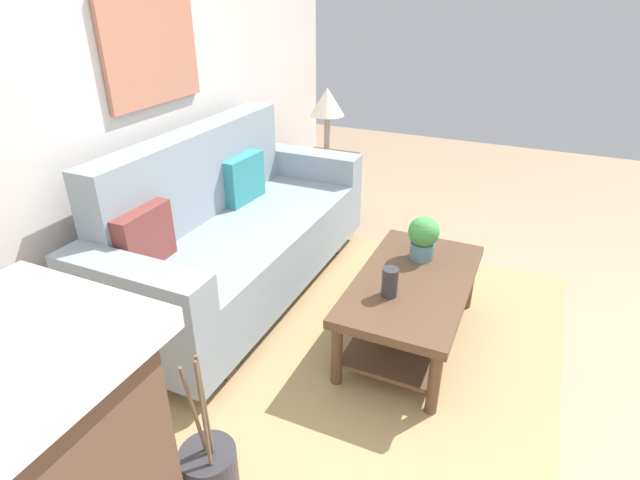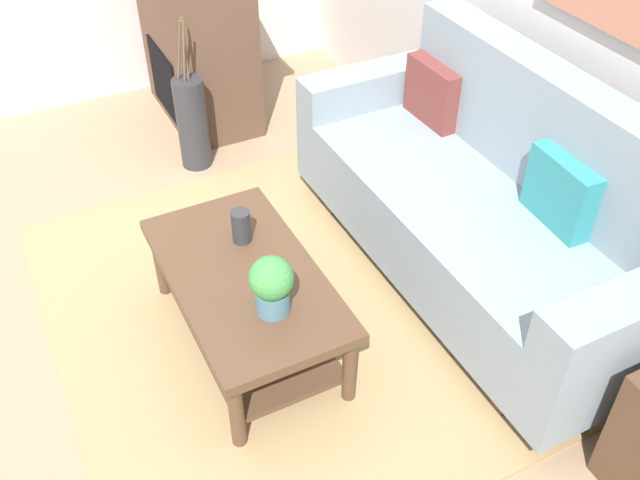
% 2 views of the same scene
% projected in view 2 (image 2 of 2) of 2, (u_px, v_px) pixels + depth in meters
% --- Properties ---
extents(ground_plane, '(9.02, 9.02, 0.00)m').
position_uv_depth(ground_plane, '(182.00, 347.00, 3.30)').
color(ground_plane, '#9E7F60').
extents(area_rug, '(2.44, 2.07, 0.01)m').
position_uv_depth(area_rug, '(280.00, 311.00, 3.47)').
color(area_rug, '#A38456').
rests_on(area_rug, ground_plane).
extents(couch, '(2.12, 0.84, 1.08)m').
position_uv_depth(couch, '(483.00, 205.00, 3.42)').
color(couch, gray).
rests_on(couch, ground_plane).
extents(throw_pillow_maroon, '(0.36, 0.13, 0.32)m').
position_uv_depth(throw_pillow_maroon, '(434.00, 92.00, 3.75)').
color(throw_pillow_maroon, brown).
rests_on(throw_pillow_maroon, couch).
extents(throw_pillow_teal, '(0.37, 0.14, 0.32)m').
position_uv_depth(throw_pillow_teal, '(562.00, 191.00, 3.08)').
color(throw_pillow_teal, teal).
rests_on(throw_pillow_teal, couch).
extents(coffee_table, '(1.10, 0.60, 0.43)m').
position_uv_depth(coffee_table, '(246.00, 292.00, 3.13)').
color(coffee_table, '#513826').
rests_on(coffee_table, ground_plane).
extents(tabletop_vase, '(0.09, 0.09, 0.16)m').
position_uv_depth(tabletop_vase, '(241.00, 226.00, 3.17)').
color(tabletop_vase, '#2D2D33').
rests_on(tabletop_vase, coffee_table).
extents(potted_plant_tabletop, '(0.18, 0.18, 0.26)m').
position_uv_depth(potted_plant_tabletop, '(272.00, 284.00, 2.80)').
color(potted_plant_tabletop, slate).
rests_on(potted_plant_tabletop, coffee_table).
extents(fireplace, '(1.02, 0.58, 1.16)m').
position_uv_depth(fireplace, '(196.00, 32.00, 4.55)').
color(fireplace, brown).
rests_on(fireplace, ground_plane).
extents(floor_vase, '(0.18, 0.18, 0.57)m').
position_uv_depth(floor_vase, '(192.00, 123.00, 4.27)').
color(floor_vase, '#2D2D33').
rests_on(floor_vase, ground_plane).
extents(floor_vase_branch_a, '(0.03, 0.04, 0.36)m').
position_uv_depth(floor_vase_branch_a, '(184.00, 52.00, 3.96)').
color(floor_vase_branch_a, brown).
rests_on(floor_vase_branch_a, floor_vase).
extents(floor_vase_branch_b, '(0.05, 0.03, 0.36)m').
position_uv_depth(floor_vase_branch_b, '(185.00, 49.00, 3.99)').
color(floor_vase_branch_b, brown).
rests_on(floor_vase_branch_b, floor_vase).
extents(floor_vase_branch_c, '(0.05, 0.05, 0.36)m').
position_uv_depth(floor_vase_branch_c, '(179.00, 50.00, 3.97)').
color(floor_vase_branch_c, brown).
rests_on(floor_vase_branch_c, floor_vase).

